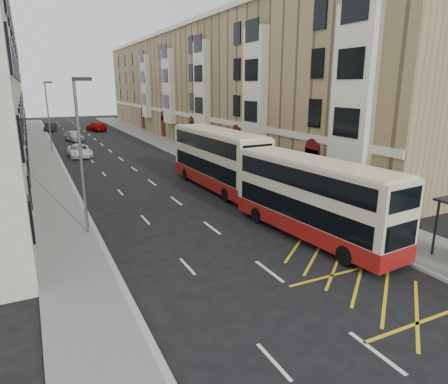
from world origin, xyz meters
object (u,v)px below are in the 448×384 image
pedestrian_mid (415,229)px  street_lamp_near (81,149)px  double_decker_rear (218,159)px  car_silver (74,136)px  pedestrian_far (384,227)px  car_red (96,126)px  double_decker_front (313,199)px  white_van (80,151)px  car_dark (51,127)px  street_lamp_far (48,113)px

pedestrian_mid → street_lamp_near: bearing=151.6°
double_decker_rear → car_silver: size_ratio=2.54×
double_decker_rear → car_silver: 34.08m
street_lamp_near → pedestrian_far: bearing=-31.5°
car_red → double_decker_front: bearing=80.5°
pedestrian_far → street_lamp_near: bearing=6.0°
white_van → double_decker_rear: bearing=-68.7°
pedestrian_mid → car_silver: bearing=106.2°
street_lamp_near → white_van: (2.54, 25.24, -3.95)m
pedestrian_mid → pedestrian_far: pedestrian_far is taller
double_decker_front → white_van: (-7.91, 30.80, -1.42)m
double_decker_front → car_silver: double_decker_front is taller
pedestrian_far → car_silver: 48.12m
car_dark → double_decker_rear: bearing=-66.6°
double_decker_rear → double_decker_front: bearing=-91.2°
pedestrian_mid → car_dark: 64.30m
double_decker_rear → pedestrian_far: bearing=-80.7°
street_lamp_far → white_van: (2.54, -4.76, -3.95)m
street_lamp_far → pedestrian_far: 40.33m
car_silver → street_lamp_near: bearing=-107.3°
pedestrian_far → car_red: 59.27m
double_decker_rear → white_van: (-7.86, 19.39, -1.61)m
pedestrian_mid → car_dark: pedestrian_mid is taller
double_decker_front → white_van: bearing=99.1°
double_decker_rear → pedestrian_mid: (3.79, -14.69, -1.36)m
car_red → double_decker_rear: bearing=81.0°
white_van → car_silver: (0.87, 13.92, 0.08)m
street_lamp_near → double_decker_front: 12.11m
pedestrian_mid → car_red: 60.23m
street_lamp_near → pedestrian_mid: bearing=-31.9°
double_decker_front → pedestrian_mid: (3.73, -3.29, -1.17)m
car_silver → car_dark: size_ratio=1.05×
pedestrian_far → car_red: (-4.67, 59.09, -0.18)m
double_decker_rear → pedestrian_far: (2.62, -13.84, -1.33)m
white_van → street_lamp_near: bearing=-96.5°
street_lamp_near → double_decker_rear: (10.40, 5.85, -2.34)m
street_lamp_far → car_silver: (3.41, 9.16, -3.87)m
double_decker_rear → car_red: bearing=91.1°
street_lamp_near → pedestrian_far: size_ratio=4.90×
car_red → pedestrian_far: bearing=82.9°
pedestrian_far → double_decker_front: bearing=-5.9°
street_lamp_near → car_red: (8.35, 51.10, -3.85)m
car_silver → car_red: size_ratio=0.83×
pedestrian_far → car_dark: pedestrian_far is taller
street_lamp_near → car_red: bearing=80.7°
pedestrian_mid → car_red: bearing=99.1°
double_decker_rear → pedestrian_far: 14.15m
double_decker_rear → white_van: size_ratio=2.30×
double_decker_front → pedestrian_mid: 5.11m
street_lamp_near → car_silver: size_ratio=1.79×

